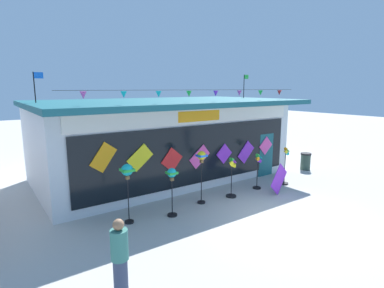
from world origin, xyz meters
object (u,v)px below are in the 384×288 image
at_px(wind_spinner_far_left, 127,175).
at_px(wind_spinner_far_right, 286,162).
at_px(kite_shop_building, 163,138).
at_px(person_near_camera, 120,259).
at_px(wind_spinner_left, 172,180).
at_px(wind_spinner_right, 258,165).
at_px(wind_spinner_center_right, 232,172).
at_px(display_kite_on_ground, 279,179).
at_px(trash_bin, 305,161).
at_px(wind_spinner_center_left, 202,161).

bearing_deg(wind_spinner_far_left, wind_spinner_far_right, -2.45).
relative_size(kite_shop_building, person_near_camera, 6.74).
relative_size(wind_spinner_left, wind_spinner_right, 1.07).
xyz_separation_m(wind_spinner_center_right, display_kite_on_ground, (1.78, -0.76, -0.39)).
bearing_deg(trash_bin, kite_shop_building, 152.95).
bearing_deg(display_kite_on_ground, wind_spinner_far_right, 27.62).
height_order(trash_bin, display_kite_on_ground, display_kite_on_ground).
bearing_deg(wind_spinner_far_left, wind_spinner_center_right, -2.04).
bearing_deg(wind_spinner_center_left, wind_spinner_far_right, -4.34).
distance_m(wind_spinner_far_left, wind_spinner_left, 1.44).
xyz_separation_m(wind_spinner_center_left, trash_bin, (7.12, 0.63, -1.11)).
height_order(wind_spinner_center_right, display_kite_on_ground, wind_spinner_center_right).
relative_size(wind_spinner_center_left, display_kite_on_ground, 1.78).
relative_size(wind_spinner_center_left, person_near_camera, 1.14).
height_order(wind_spinner_center_right, wind_spinner_far_right, wind_spinner_far_right).
distance_m(wind_spinner_far_right, trash_bin, 3.05).
bearing_deg(wind_spinner_far_left, kite_shop_building, 48.25).
relative_size(wind_spinner_left, person_near_camera, 0.95).
bearing_deg(person_near_camera, wind_spinner_center_left, 32.70).
distance_m(wind_spinner_right, person_near_camera, 7.86).
xyz_separation_m(wind_spinner_center_right, wind_spinner_far_right, (2.95, -0.16, 0.02)).
height_order(kite_shop_building, wind_spinner_right, kite_shop_building).
bearing_deg(display_kite_on_ground, kite_shop_building, 116.46).
relative_size(wind_spinner_left, display_kite_on_ground, 1.48).
bearing_deg(wind_spinner_far_right, trash_bin, 18.52).
bearing_deg(wind_spinner_right, display_kite_on_ground, -74.21).
distance_m(wind_spinner_right, trash_bin, 4.35).
relative_size(wind_spinner_center_right, trash_bin, 1.83).
relative_size(trash_bin, display_kite_on_ground, 0.79).
relative_size(wind_spinner_center_right, wind_spinner_right, 1.04).
bearing_deg(kite_shop_building, wind_spinner_far_right, -49.85).
bearing_deg(wind_spinner_center_left, trash_bin, 5.06).
bearing_deg(trash_bin, display_kite_on_ground, -158.72).
height_order(wind_spinner_left, wind_spinner_center_right, wind_spinner_left).
bearing_deg(wind_spinner_far_left, wind_spinner_right, -0.33).
xyz_separation_m(kite_shop_building, wind_spinner_left, (-2.14, -4.26, -0.59)).
height_order(wind_spinner_center_right, trash_bin, wind_spinner_center_right).
relative_size(wind_spinner_far_left, wind_spinner_left, 1.16).
bearing_deg(wind_spinner_far_right, wind_spinner_right, 169.17).
bearing_deg(wind_spinner_right, wind_spinner_far_left, 179.67).
bearing_deg(person_near_camera, display_kite_on_ground, 13.35).
height_order(wind_spinner_far_right, trash_bin, wind_spinner_far_right).
distance_m(wind_spinner_right, wind_spinner_far_right, 1.43).
height_order(wind_spinner_left, person_near_camera, person_near_camera).
bearing_deg(person_near_camera, wind_spinner_right, 20.00).
relative_size(wind_spinner_center_right, person_near_camera, 0.93).
height_order(wind_spinner_far_left, wind_spinner_right, wind_spinner_far_left).
distance_m(wind_spinner_center_left, wind_spinner_center_right, 1.45).
relative_size(kite_shop_building, trash_bin, 13.23).
xyz_separation_m(kite_shop_building, person_near_camera, (-5.06, -7.08, -0.95)).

